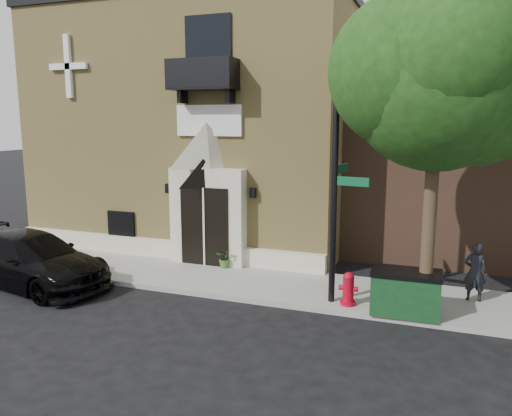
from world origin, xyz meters
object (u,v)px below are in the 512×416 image
(black_sedan, at_px, (31,259))
(street_sign, at_px, (335,184))
(dumpster, at_px, (406,292))
(fire_hydrant, at_px, (348,289))
(pedestrian_near, at_px, (475,272))

(black_sedan, distance_m, street_sign, 9.32)
(dumpster, bearing_deg, fire_hydrant, 175.22)
(street_sign, bearing_deg, black_sedan, -160.70)
(street_sign, distance_m, dumpster, 3.22)
(pedestrian_near, bearing_deg, dumpster, 42.59)
(fire_hydrant, bearing_deg, black_sedan, -172.27)
(street_sign, distance_m, pedestrian_near, 4.47)
(dumpster, bearing_deg, street_sign, 172.11)
(pedestrian_near, bearing_deg, street_sign, 19.93)
(black_sedan, distance_m, pedestrian_near, 12.71)
(street_sign, xyz_separation_m, pedestrian_near, (3.54, 1.35, -2.36))
(black_sedan, height_order, dumpster, black_sedan)
(dumpster, distance_m, pedestrian_near, 2.31)
(fire_hydrant, xyz_separation_m, pedestrian_near, (3.10, 1.49, 0.36))
(street_sign, height_order, pedestrian_near, street_sign)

